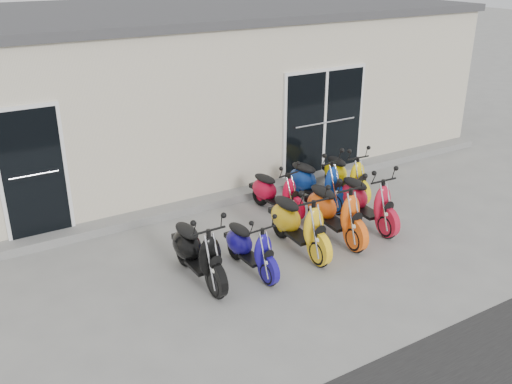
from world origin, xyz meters
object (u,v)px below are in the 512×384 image
scooter_front_blue (250,241)px  scooter_front_orange_a (299,216)px  scooter_front_orange_b (335,203)px  scooter_back_yellow (346,169)px  scooter_front_red (367,194)px  scooter_front_black (197,244)px  scooter_back_red (276,186)px  scooter_back_blue (317,176)px

scooter_front_blue → scooter_front_orange_a: (0.99, 0.16, 0.11)m
scooter_front_orange_a → scooter_front_blue: bearing=-169.2°
scooter_front_blue → scooter_front_orange_b: 1.79m
scooter_back_yellow → scooter_front_red: bearing=-109.0°
scooter_front_red → scooter_back_yellow: 1.32m
scooter_front_red → scooter_front_black: bearing=-175.3°
scooter_front_orange_a → scooter_back_yellow: bearing=34.8°
scooter_front_orange_a → scooter_back_red: bearing=72.6°
scooter_front_red → scooter_back_red: size_ratio=1.13×
scooter_front_blue → scooter_back_yellow: size_ratio=0.92×
scooter_back_red → scooter_front_red: bearing=-58.4°
scooter_back_red → scooter_front_orange_a: bearing=-118.0°
scooter_front_blue → scooter_front_black: bearing=165.1°
scooter_front_orange_a → scooter_back_blue: bearing=46.2°
scooter_front_blue → scooter_front_orange_b: bearing=4.9°
scooter_back_blue → scooter_back_yellow: bearing=-5.0°
scooter_front_orange_a → scooter_front_orange_b: size_ratio=0.99×
scooter_front_orange_b → scooter_back_blue: bearing=69.6°
scooter_front_orange_b → scooter_front_red: 0.77m
scooter_front_orange_a → scooter_back_yellow: size_ratio=1.11×
scooter_front_blue → scooter_back_blue: size_ratio=0.87×
scooter_front_orange_a → scooter_back_yellow: 2.47m
scooter_front_orange_b → scooter_back_red: scooter_front_orange_b is taller
scooter_back_yellow → scooter_back_red: bearing=-177.0°
scooter_front_orange_b → scooter_front_black: bearing=-175.6°
scooter_front_black → scooter_front_orange_b: 2.55m
scooter_back_red → scooter_front_blue: bearing=-142.4°
scooter_front_red → scooter_back_red: scooter_front_red is taller
scooter_front_orange_b → scooter_front_red: (0.77, 0.08, -0.03)m
scooter_front_black → scooter_front_blue: bearing=-13.2°
scooter_front_orange_b → scooter_back_blue: size_ratio=1.05×
scooter_front_blue → scooter_front_red: size_ratio=0.86×
scooter_front_orange_b → scooter_back_yellow: 1.82m
scooter_front_orange_b → scooter_back_yellow: (1.29, 1.28, -0.07)m
scooter_front_orange_a → scooter_front_orange_b: bearing=6.5°
scooter_front_black → scooter_back_red: (2.25, 1.37, -0.07)m
scooter_front_blue → scooter_back_blue: (2.31, 1.46, 0.08)m
scooter_front_black → scooter_front_red: size_ratio=0.99×
scooter_front_orange_b → scooter_front_blue: bearing=-169.5°
scooter_front_orange_b → scooter_back_blue: scooter_front_orange_b is taller
scooter_back_red → scooter_front_black: bearing=-157.5°
scooter_front_black → scooter_back_blue: size_ratio=1.00×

